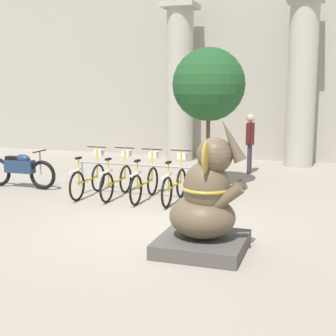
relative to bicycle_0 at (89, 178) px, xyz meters
The scene contains 14 objects.
ground_plane 2.99m from the bicycle_0, 37.49° to the right, with size 60.00×60.00×0.00m, color gray.
building_facade 7.64m from the bicycle_0, 70.91° to the left, with size 20.00×0.20×6.00m.
column_left 6.22m from the bicycle_0, 86.16° to the left, with size 1.10×1.10×5.16m.
column_right 7.56m from the bicycle_0, 53.32° to the left, with size 1.10×1.10×5.16m.
bike_rack 1.39m from the bicycle_0, ahead, with size 3.34×0.05×0.77m.
bicycle_0 is the anchor object (origin of this frame).
bicycle_1 0.69m from the bicycle_0, ahead, with size 0.48×1.67×1.09m.
bicycle_2 1.37m from the bicycle_0, ahead, with size 0.48×1.67×1.09m.
bicycle_3 2.06m from the bicycle_0, ahead, with size 0.48×1.67×1.09m.
bicycle_4 2.74m from the bicycle_0, ahead, with size 0.48×1.67×1.09m.
elephant_statue 4.41m from the bicycle_0, 38.80° to the right, with size 1.30×1.30×2.04m.
motorcycle 2.03m from the bicycle_0, behind, with size 2.00×0.55×0.95m.
person_pedestrian 5.09m from the bicycle_0, 52.91° to the left, with size 0.23×0.47×1.71m.
potted_tree 3.59m from the bicycle_0, 37.22° to the left, with size 1.76×1.76×3.41m.
Camera 1 is at (2.71, -7.57, 2.45)m, focal length 50.00 mm.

